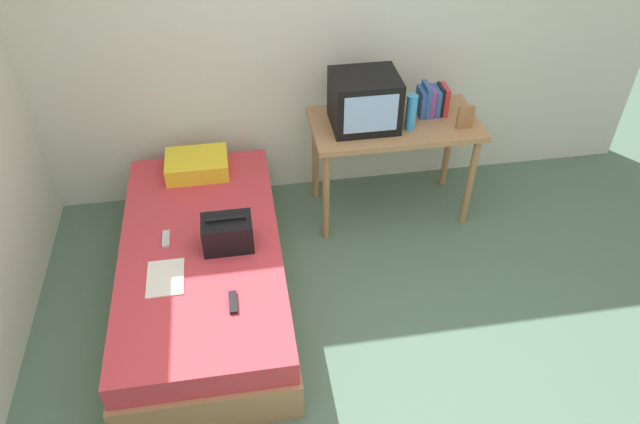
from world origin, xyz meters
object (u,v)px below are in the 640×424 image
Objects in this scene: picture_frame at (465,117)px; pillow at (197,165)px; desk at (394,134)px; tv at (364,101)px; remote_dark at (233,302)px; remote_silver at (166,239)px; magazine at (165,278)px; water_bottle at (411,112)px; book_row at (432,100)px; bed at (204,270)px; handbag at (228,233)px.

picture_frame is 0.38× the size of pillow.
tv is at bearing -179.87° from desk.
pillow is at bearing 176.32° from desk.
desk is 0.50m from picture_frame.
tv is at bearing 50.53° from remote_dark.
remote_silver is (-0.20, -0.69, -0.05)m from pillow.
picture_frame is 1.87m from pillow.
remote_dark is at bearing -56.75° from remote_silver.
tv is at bearing 34.50° from magazine.
desk is at bearing 0.13° from tv.
desk reaches higher than remote_dark.
tv is at bearing 161.61° from water_bottle.
tv reaches higher than water_bottle.
tv reaches higher than book_row.
bed is 1.70m from water_bottle.
water_bottle is 1.51× the size of picture_frame.
remote_dark is at bearing -139.67° from book_row.
handbag is at bearing -154.40° from water_bottle.
water_bottle is (0.30, -0.10, -0.06)m from tv.
water_bottle is at bearing 171.80° from picture_frame.
book_row is 0.76× the size of handbag.
desk reaches higher than magazine.
tv reaches higher than pillow.
water_bottle is 0.85× the size of magazine.
remote_dark is at bearing -129.47° from tv.
desk is 0.26m from water_bottle.
pillow is at bearing 79.39° from magazine.
remote_silver is at bearing -156.09° from tv.
handbag reaches higher than magazine.
magazine reaches higher than bed.
bed is 6.90× the size of magazine.
tv reaches higher than magazine.
handbag is at bearing -13.13° from bed.
tv is 0.51m from book_row.
handbag reaches higher than remote_dark.
remote_dark is (0.18, -0.51, 0.23)m from bed.
pillow reaches higher than bed.
magazine is (-2.01, -0.78, -0.41)m from picture_frame.
bed is 0.37m from handbag.
bed is at bearing -18.31° from remote_silver.
picture_frame is at bearing -19.23° from desk.
book_row is at bearing 40.33° from remote_dark.
tv is 1.78× the size of water_bottle.
book_row is 1.98m from remote_dark.
handbag is at bearing -161.19° from picture_frame.
remote_dark is at bearing -34.27° from magazine.
magazine is (-1.35, -0.93, -0.51)m from tv.
magazine is (-0.19, -1.02, -0.06)m from pillow.
handbag is (-1.47, -0.78, -0.34)m from book_row.
book_row is 1.46× the size of remote_dark.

